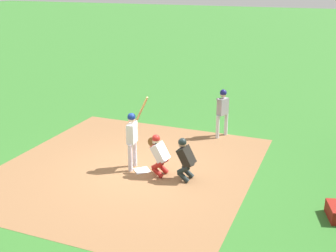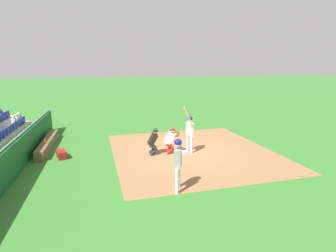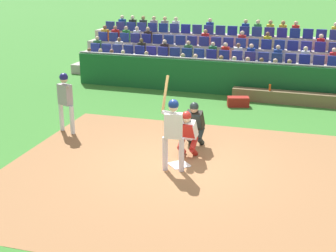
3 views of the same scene
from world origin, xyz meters
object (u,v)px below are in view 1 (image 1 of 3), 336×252
(batter_at_plate, at_px, (132,135))
(on_deck_batter, at_px, (223,108))
(home_plate_marker, at_px, (142,170))
(equipment_duffel_bag, at_px, (336,212))
(home_plate_umpire, at_px, (185,157))
(catcher_crouching, at_px, (159,152))

(batter_at_plate, relative_size, on_deck_batter, 1.26)
(home_plate_marker, relative_size, batter_at_plate, 0.20)
(home_plate_marker, bearing_deg, on_deck_batter, -18.84)
(equipment_duffel_bag, bearing_deg, on_deck_batter, 26.55)
(home_plate_marker, relative_size, home_plate_umpire, 0.35)
(batter_at_plate, height_order, home_plate_umpire, batter_at_plate)
(catcher_crouching, height_order, equipment_duffel_bag, catcher_crouching)
(catcher_crouching, bearing_deg, home_plate_marker, 87.19)
(home_plate_marker, height_order, equipment_duffel_bag, equipment_duffel_bag)
(home_plate_umpire, xyz_separation_m, equipment_duffel_bag, (-0.48, -4.10, -0.52))
(catcher_crouching, distance_m, equipment_duffel_bag, 4.96)
(catcher_crouching, bearing_deg, batter_at_plate, 84.32)
(home_plate_umpire, bearing_deg, on_deck_batter, 1.33)
(catcher_crouching, relative_size, equipment_duffel_bag, 1.71)
(batter_at_plate, bearing_deg, home_plate_umpire, -92.66)
(home_plate_marker, xyz_separation_m, on_deck_batter, (3.81, -1.30, 1.06))
(equipment_duffel_bag, bearing_deg, catcher_crouching, 66.93)
(home_plate_umpire, xyz_separation_m, on_deck_batter, (3.83, 0.09, 0.39))
(catcher_crouching, height_order, home_plate_umpire, home_plate_umpire)
(equipment_duffel_bag, height_order, on_deck_batter, on_deck_batter)
(catcher_crouching, height_order, on_deck_batter, on_deck_batter)
(batter_at_plate, height_order, equipment_duffel_bag, batter_at_plate)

